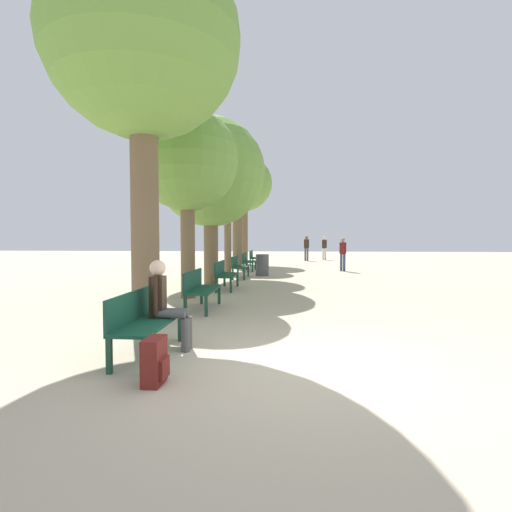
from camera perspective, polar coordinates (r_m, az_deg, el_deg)
ground_plane at (r=5.00m, az=7.27°, el=-15.58°), size 80.00×80.00×0.00m
bench_row_0 at (r=5.54m, az=-15.92°, el=-8.52°), size 0.51×1.57×0.85m
bench_row_1 at (r=8.74m, az=-8.10°, el=-4.37°), size 0.51×1.57×0.85m
bench_row_2 at (r=12.03m, az=-4.54°, el=-2.43°), size 0.51×1.57×0.85m
bench_row_3 at (r=15.35m, az=-2.52°, el=-1.32°), size 0.51×1.57×0.85m
bench_row_4 at (r=18.69m, az=-1.23°, el=-0.61°), size 0.51×1.57×0.85m
bench_row_5 at (r=22.04m, az=-0.32°, el=-0.11°), size 0.51×1.57×0.85m
tree_row_0 at (r=8.27m, az=-15.88°, el=27.20°), size 3.50×3.50×6.83m
tree_row_1 at (r=10.63m, az=-9.81°, el=13.18°), size 2.63×2.63×4.87m
tree_row_2 at (r=13.62m, az=-6.50°, el=11.70°), size 3.63×3.63×5.56m
tree_row_3 at (r=17.41m, az=-4.09°, el=13.37°), size 2.64×2.64×6.18m
tree_row_4 at (r=20.39m, az=-2.71°, el=9.68°), size 2.55×2.55×5.44m
tree_row_5 at (r=23.79m, az=-1.65°, el=10.23°), size 3.24×3.24×6.37m
person_seated at (r=5.70m, az=-12.74°, el=-6.42°), size 0.57×0.33×1.25m
backpack at (r=4.52m, az=-14.26°, el=-14.39°), size 0.22×0.37×0.50m
pedestrian_near at (r=26.87m, az=7.22°, el=1.35°), size 0.34×0.29×1.68m
pedestrian_mid at (r=28.16m, az=9.75°, el=1.34°), size 0.33×0.29×1.63m
pedestrian_far at (r=18.96m, az=12.30°, el=0.56°), size 0.31×0.27×1.55m
trash_bin at (r=16.31m, az=0.91°, el=-1.30°), size 0.53×0.53×0.87m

